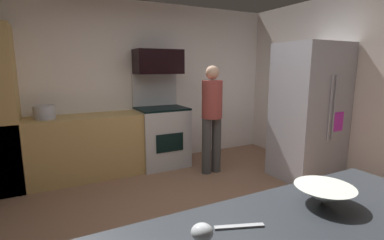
# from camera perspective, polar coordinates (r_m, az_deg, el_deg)

# --- Properties ---
(ground_plane) EXTENTS (5.20, 4.80, 0.02)m
(ground_plane) POSITION_cam_1_polar(r_m,az_deg,el_deg) (3.04, 2.24, -21.06)
(ground_plane) COLOR #8E664D
(wall_back) EXTENTS (5.20, 0.12, 2.60)m
(wall_back) POSITION_cam_1_polar(r_m,az_deg,el_deg) (4.78, -11.71, 6.92)
(wall_back) COLOR white
(wall_back) RESTS_ON ground
(wall_right) EXTENTS (0.12, 4.80, 2.60)m
(wall_right) POSITION_cam_1_polar(r_m,az_deg,el_deg) (4.45, 32.33, 5.26)
(wall_right) COLOR white
(wall_right) RESTS_ON ground
(lower_cabinet_run) EXTENTS (2.40, 0.60, 0.90)m
(lower_cabinet_run) POSITION_cam_1_polar(r_m,az_deg,el_deg) (4.40, -21.39, -5.14)
(lower_cabinet_run) COLOR tan
(lower_cabinet_run) RESTS_ON ground
(oven_range) EXTENTS (0.76, 0.65, 1.48)m
(oven_range) POSITION_cam_1_polar(r_m,az_deg,el_deg) (4.65, -6.08, -2.85)
(oven_range) COLOR silver
(oven_range) RESTS_ON ground
(microwave) EXTENTS (0.74, 0.38, 0.38)m
(microwave) POSITION_cam_1_polar(r_m,az_deg,el_deg) (4.61, -6.76, 11.49)
(microwave) COLOR black
(microwave) RESTS_ON oven_range
(refrigerator) EXTENTS (0.89, 0.73, 1.91)m
(refrigerator) POSITION_cam_1_polar(r_m,az_deg,el_deg) (4.38, 22.31, 1.51)
(refrigerator) COLOR #B3B5C1
(refrigerator) RESTS_ON ground
(person_cook) EXTENTS (0.31, 0.30, 1.60)m
(person_cook) POSITION_cam_1_polar(r_m,az_deg,el_deg) (4.21, 3.99, 1.16)
(person_cook) COLOR #424242
(person_cook) RESTS_ON ground
(mixing_bowl_small) EXTENTS (0.30, 0.30, 0.09)m
(mixing_bowl_small) POSITION_cam_1_polar(r_m,az_deg,el_deg) (1.64, 24.87, -13.41)
(mixing_bowl_small) COLOR white
(mixing_bowl_small) RESTS_ON counter_island
(wine_glass_near) EXTENTS (0.08, 0.08, 0.15)m
(wine_glass_near) POSITION_cam_1_polar(r_m,az_deg,el_deg) (1.06, 2.04, -21.86)
(wine_glass_near) COLOR silver
(wine_glass_near) RESTS_ON counter_island
(knife_chef) EXTENTS (0.22, 0.10, 0.01)m
(knife_chef) POSITION_cam_1_polar(r_m,az_deg,el_deg) (1.34, 9.41, -20.23)
(knife_chef) COLOR #B7BABF
(knife_chef) RESTS_ON counter_island
(stock_pot) EXTENTS (0.27, 0.27, 0.18)m
(stock_pot) POSITION_cam_1_polar(r_m,az_deg,el_deg) (4.27, -27.42, 1.39)
(stock_pot) COLOR #B2B3C0
(stock_pot) RESTS_ON lower_cabinet_run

